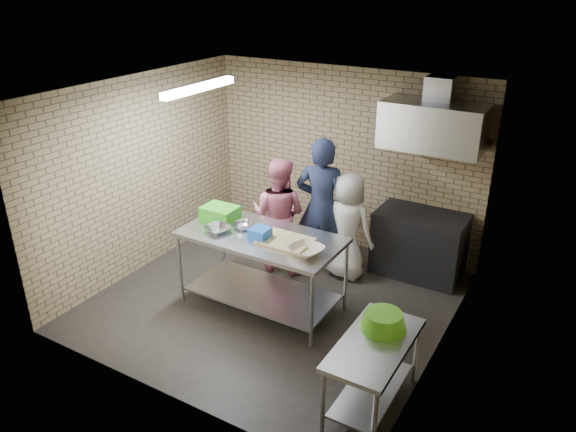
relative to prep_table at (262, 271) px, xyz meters
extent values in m
plane|color=black|center=(0.08, 0.14, -0.49)|extent=(4.20, 4.20, 0.00)
plane|color=black|center=(0.08, 0.14, 2.21)|extent=(4.20, 4.20, 0.00)
cube|color=#957F5D|center=(0.08, 2.14, 0.86)|extent=(4.20, 0.06, 2.70)
cube|color=#957F5D|center=(0.08, -1.86, 0.86)|extent=(4.20, 0.06, 2.70)
cube|color=#957F5D|center=(-2.02, 0.14, 0.86)|extent=(0.06, 4.00, 2.70)
cube|color=#957F5D|center=(2.18, 0.14, 0.86)|extent=(0.06, 4.00, 2.70)
cube|color=silver|center=(0.00, 0.00, 0.00)|extent=(1.98, 0.99, 0.99)
cube|color=silver|center=(1.88, -0.96, -0.12)|extent=(0.60, 1.20, 0.75)
cube|color=black|center=(1.43, 1.79, -0.04)|extent=(1.20, 0.70, 0.90)
cube|color=silver|center=(1.43, 1.84, 1.61)|extent=(1.30, 0.60, 0.60)
cube|color=#A5A8AD|center=(1.43, 1.99, 2.06)|extent=(0.35, 0.30, 0.30)
cube|color=#3F2B19|center=(1.73, 2.03, 1.43)|extent=(0.80, 0.20, 0.04)
cube|color=white|center=(-0.92, 0.14, 2.15)|extent=(0.10, 1.25, 0.08)
cube|color=green|center=(-0.70, 0.12, 0.58)|extent=(0.44, 0.33, 0.18)
cube|color=blue|center=(0.05, -0.10, 0.57)|extent=(0.22, 0.22, 0.14)
cube|color=#DAC17E|center=(0.35, -0.02, 0.51)|extent=(0.60, 0.46, 0.03)
imported|color=#ACAFB3|center=(-0.50, -0.20, 0.53)|extent=(0.37, 0.37, 0.08)
imported|color=silver|center=(-0.30, 0.05, 0.53)|extent=(0.28, 0.28, 0.07)
imported|color=beige|center=(0.70, -0.15, 0.54)|extent=(0.45, 0.45, 0.09)
cylinder|color=#B22619|center=(1.48, 2.03, 1.54)|extent=(0.07, 0.07, 0.18)
cylinder|color=green|center=(1.88, 2.03, 1.52)|extent=(0.06, 0.06, 0.15)
imported|color=#131B31|center=(0.23, 1.15, 0.48)|extent=(0.80, 0.61, 1.95)
imported|color=#CE6D86|center=(-0.33, 0.94, 0.32)|extent=(0.87, 0.72, 1.64)
imported|color=silver|center=(0.58, 1.23, 0.26)|extent=(0.80, 0.58, 1.51)
camera|label=1|loc=(3.31, -5.00, 3.43)|focal=34.53mm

